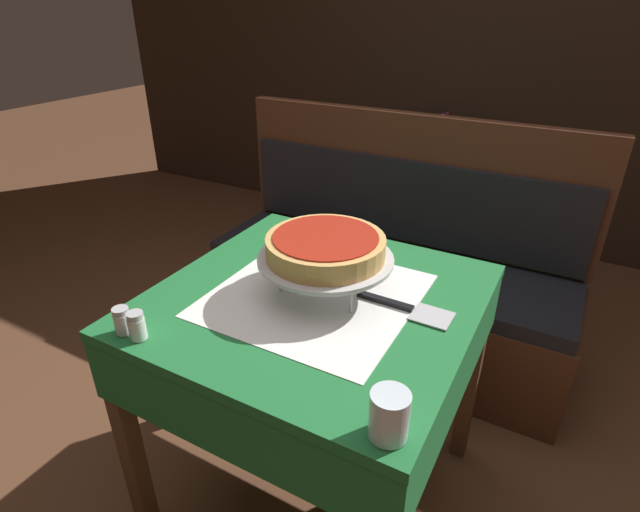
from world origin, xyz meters
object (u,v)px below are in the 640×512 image
object	(u,v)px
deep_dish_pizza	(326,246)
dining_table_front	(315,331)
dining_table_rear	(420,157)
pizza_pan_stand	(325,260)
water_glass_near	(389,415)
pepper_shaker	(137,326)
booth_bench	(388,286)
salt_shaker	(122,321)
pizza_server	(407,308)
condiment_caddy	(442,130)

from	to	relation	value
deep_dish_pizza	dining_table_front	bearing A→B (deg)	-113.84
dining_table_rear	pizza_pan_stand	xyz separation A→B (m)	(0.30, -1.69, 0.20)
water_glass_near	pepper_shaker	xyz separation A→B (m)	(-0.62, -0.01, -0.01)
deep_dish_pizza	water_glass_near	bearing A→B (deg)	-48.81
dining_table_rear	booth_bench	size ratio (longest dim) A/B	0.48
water_glass_near	salt_shaker	xyz separation A→B (m)	(-0.67, -0.01, -0.01)
pizza_pan_stand	pepper_shaker	xyz separation A→B (m)	(-0.28, -0.40, -0.06)
pizza_server	deep_dish_pizza	bearing A→B (deg)	-175.04
deep_dish_pizza	salt_shaker	bearing A→B (deg)	-129.79
pepper_shaker	condiment_caddy	world-z (taller)	condiment_caddy
booth_bench	water_glass_near	world-z (taller)	booth_bench
dining_table_rear	salt_shaker	distance (m)	2.09
booth_bench	pepper_shaker	size ratio (longest dim) A/B	22.58
dining_table_front	dining_table_rear	distance (m)	1.74
dining_table_rear	pizza_pan_stand	world-z (taller)	pizza_pan_stand
booth_bench	pizza_server	world-z (taller)	booth_bench
water_glass_near	condiment_caddy	size ratio (longest dim) A/B	0.57
dining_table_rear	condiment_caddy	distance (m)	0.19
water_glass_near	booth_bench	bearing A→B (deg)	110.70
salt_shaker	pepper_shaker	distance (m)	0.05
condiment_caddy	water_glass_near	bearing A→B (deg)	-75.82
dining_table_rear	booth_bench	xyz separation A→B (m)	(0.17, -0.86, -0.35)
dining_table_front	booth_bench	distance (m)	0.93
booth_bench	salt_shaker	distance (m)	1.34
dining_table_rear	water_glass_near	xyz separation A→B (m)	(0.63, -2.07, 0.15)
condiment_caddy	deep_dish_pizza	bearing A→B (deg)	-83.45
dining_table_rear	pizza_server	size ratio (longest dim) A/B	3.01
booth_bench	water_glass_near	xyz separation A→B (m)	(0.46, -1.22, 0.51)
dining_table_front	pizza_pan_stand	size ratio (longest dim) A/B	2.32
dining_table_front	pepper_shaker	distance (m)	0.48
deep_dish_pizza	pizza_server	bearing A→B (deg)	4.96
pizza_pan_stand	pizza_server	xyz separation A→B (m)	(0.23, 0.02, -0.09)
dining_table_front	dining_table_rear	xyz separation A→B (m)	(-0.28, 1.72, 0.02)
salt_shaker	dining_table_rear	bearing A→B (deg)	89.03
deep_dish_pizza	pepper_shaker	xyz separation A→B (m)	(-0.28, -0.40, -0.10)
pizza_pan_stand	pizza_server	bearing A→B (deg)	4.96
booth_bench	salt_shaker	size ratio (longest dim) A/B	23.66
salt_shaker	pizza_server	bearing A→B (deg)	36.82
condiment_caddy	booth_bench	bearing A→B (deg)	-85.08
booth_bench	pizza_pan_stand	xyz separation A→B (m)	(0.12, -0.83, 0.55)
dining_table_front	water_glass_near	size ratio (longest dim) A/B	8.71
dining_table_rear	booth_bench	bearing A→B (deg)	-78.51
dining_table_front	pizza_server	bearing A→B (deg)	12.03
condiment_caddy	dining_table_front	bearing A→B (deg)	-84.01
dining_table_front	condiment_caddy	xyz separation A→B (m)	(-0.19, 1.77, 0.16)
dining_table_rear	pizza_server	distance (m)	1.75
booth_bench	dining_table_rear	bearing A→B (deg)	101.49
booth_bench	deep_dish_pizza	distance (m)	1.03
booth_bench	pepper_shaker	bearing A→B (deg)	-97.48
pizza_server	water_glass_near	world-z (taller)	water_glass_near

